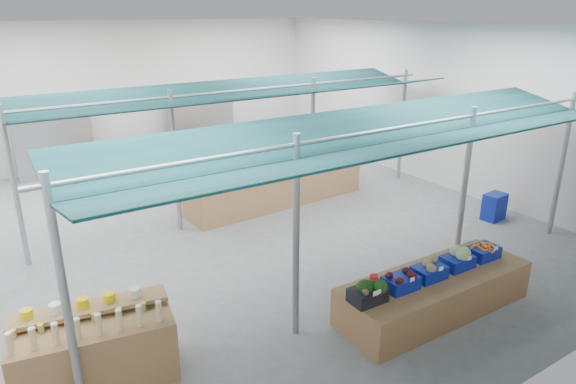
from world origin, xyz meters
The scene contains 23 objects.
floor centered at (0.00, 0.00, 0.00)m, with size 13.00×13.00×0.00m, color slate.
hall centered at (0.00, 1.44, 2.65)m, with size 13.00×13.00×13.00m.
pole_grid centered at (0.75, -1.75, 1.81)m, with size 10.00×4.60×3.00m.
awnings centered at (0.75, -1.75, 2.78)m, with size 9.50×7.08×0.30m.
back_shelving_left centered at (-2.50, 6.00, 1.00)m, with size 2.00×0.50×2.00m, color #B23F33.
back_shelving_right centered at (2.00, 6.00, 1.00)m, with size 2.00×0.50×2.00m, color #B23F33.
bottle_shelf centered at (-3.69, -3.47, 0.46)m, with size 2.04×1.42×1.13m.
veg_counter centered at (1.14, -4.71, 0.32)m, with size 3.26×1.09×0.63m, color olive.
fruit_counter centered at (1.59, 0.73, 0.49)m, with size 4.56×1.09×0.98m, color olive.
far_counter centered at (0.74, 3.98, 0.46)m, with size 5.16×1.03×0.93m, color olive.
crate_stack centered at (5.15, -2.85, 0.30)m, with size 0.51×0.35×0.61m, color navy.
vendor_left centered at (0.39, 1.83, 0.91)m, with size 0.66×0.44×1.82m, color #1975A5.
vendor_right centered at (2.19, 1.83, 0.91)m, with size 0.89×0.69×1.82m, color #B23115.
crate_broccoli centered at (-0.26, -4.70, 0.79)m, with size 0.51×0.41×0.35m.
crate_beets centered at (0.37, -4.70, 0.77)m, with size 0.51×0.41×0.29m.
crate_celeriac centered at (0.96, -4.71, 0.78)m, with size 0.51×0.41×0.31m.
crate_cabbage centered at (1.60, -4.72, 0.79)m, with size 0.51×0.41×0.35m.
crate_carrots centered at (2.23, -4.72, 0.74)m, with size 0.51×0.41×0.29m.
sparrow centered at (-0.41, -4.81, 0.88)m, with size 0.12×0.09×0.11m.
pole_ribbon centered at (-0.30, -4.85, 1.08)m, with size 0.12×0.12×0.28m.
apple_heap_yellow centered at (0.52, 0.56, 1.14)m, with size 1.97×0.91×0.27m.
apple_heap_red centered at (2.52, 0.68, 1.14)m, with size 1.57×0.87×0.27m.
pineapple centered at (3.66, 0.74, 1.16)m, with size 0.14×0.14×0.39m.
Camera 1 is at (-4.60, -9.34, 4.51)m, focal length 32.00 mm.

